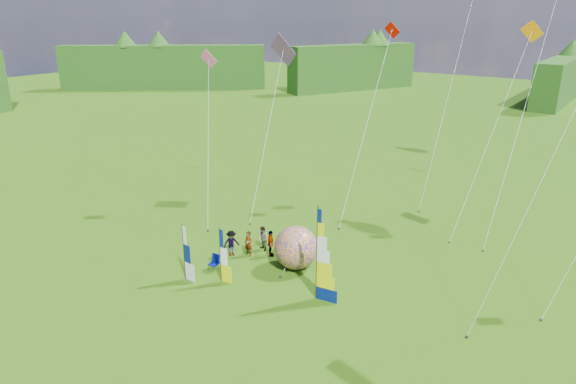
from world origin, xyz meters
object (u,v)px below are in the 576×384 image
Objects in this scene: side_banner_far at (184,253)px; side_banner_left at (220,256)px; spectator_c at (231,243)px; kite_whale at (531,83)px; spectator_a at (249,244)px; spectator_d at (271,243)px; camp_chair at (214,263)px; bol_inflatable at (296,248)px; feather_banner_main at (317,255)px; spectator_b at (263,239)px.

side_banner_left is at bearing 30.45° from side_banner_far.
kite_whale is (12.80, 15.91, 9.20)m from spectator_c.
side_banner_far reaches higher than spectator_c.
spectator_d reaches higher than spectator_a.
side_banner_left is at bearing -74.97° from spectator_a.
spectator_d is 0.09× the size of kite_whale.
spectator_a is 1.38m from spectator_d.
spectator_d is (0.30, 4.21, -0.76)m from side_banner_left.
spectator_a is 2.77m from camp_chair.
side_banner_far is 0.17× the size of kite_whale.
side_banner_far is 1.27× the size of bol_inflatable.
spectator_c is at bearing 162.75° from feather_banner_main.
bol_inflatable reaches higher than spectator_c.
feather_banner_main is 3.88m from bol_inflatable.
side_banner_far is at bearing -77.19° from spectator_b.
spectator_b is at bearing 146.02° from feather_banner_main.
side_banner_far is at bearing -131.82° from bol_inflatable.
kite_whale is (8.62, 14.84, 8.74)m from bol_inflatable.
spectator_a is 0.97× the size of spectator_c.
side_banner_left reaches higher than spectator_b.
camp_chair is at bearing -139.14° from spectator_c.
bol_inflatable is 1.53× the size of spectator_d.
side_banner_left is at bearing -36.62° from camp_chair.
kite_whale is (11.92, 15.28, 9.23)m from spectator_a.
kite_whale is at bearing -77.37° from spectator_d.
bol_inflatable reaches higher than spectator_a.
feather_banner_main reaches higher than side_banner_far.
bol_inflatable is 2.64× the size of camp_chair.
side_banner_far is (-1.87, -0.98, 0.04)m from side_banner_left.
kite_whale is at bearing 76.28° from spectator_b.
side_banner_left is 2.11m from side_banner_far.
bol_inflatable is at bearing 13.29° from spectator_b.
kite_whale is (11.09, 18.71, 8.43)m from side_banner_left.
side_banner_left is 4.60m from bol_inflatable.
side_banner_left is 0.16× the size of kite_whale.
camp_chair is at bearing -97.30° from spectator_a.
bol_inflatable is at bearing -132.91° from kite_whale.
kite_whale reaches higher than bol_inflatable.
spectator_c is at bearing -96.70° from spectator_b.
spectator_c is (-1.11, -1.75, 0.04)m from spectator_b.
feather_banner_main is at bearing 0.45° from camp_chair.
bol_inflatable is 1.60× the size of spectator_a.
spectator_a is 0.96× the size of spectator_d.
camp_chair is 0.05× the size of kite_whale.
spectator_d is at bearing 5.09° from spectator_b.
feather_banner_main reaches higher than side_banner_left.
side_banner_left is (-5.35, -1.60, -0.96)m from feather_banner_main.
spectator_c is 0.99× the size of spectator_d.
camp_chair is (-3.72, -3.17, -0.81)m from bol_inflatable.
spectator_d is (-5.05, 2.61, -1.72)m from feather_banner_main.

